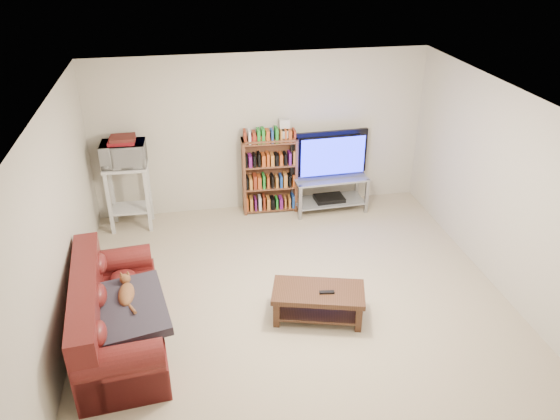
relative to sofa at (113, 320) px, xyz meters
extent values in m
plane|color=beige|center=(2.04, 0.41, -0.30)|extent=(5.00, 5.00, 0.00)
plane|color=white|center=(2.04, 0.41, 2.10)|extent=(5.00, 5.00, 0.00)
plane|color=beige|center=(2.04, 2.91, 0.90)|extent=(5.00, 0.00, 5.00)
plane|color=beige|center=(2.04, -2.09, 0.90)|extent=(5.00, 0.00, 5.00)
plane|color=beige|center=(-0.46, 0.41, 0.90)|extent=(0.00, 5.00, 5.00)
plane|color=beige|center=(4.54, 0.41, 0.90)|extent=(0.00, 5.00, 5.00)
cube|color=maroon|center=(0.08, 0.01, -0.11)|extent=(1.02, 2.03, 0.37)
cube|color=maroon|center=(-0.22, -0.02, 0.13)|extent=(0.44, 1.97, 0.82)
cube|color=maroon|center=(0.15, -0.85, -0.05)|extent=(0.82, 0.31, 0.49)
cube|color=maroon|center=(0.00, 0.86, -0.05)|extent=(0.82, 0.31, 0.49)
cube|color=#312D39|center=(0.19, -0.12, 0.20)|extent=(0.92, 1.10, 0.18)
cube|color=#3E2415|center=(2.23, 0.02, 0.04)|extent=(1.12, 0.77, 0.06)
cube|color=#3E2415|center=(2.23, 0.02, -0.20)|extent=(1.01, 0.69, 0.03)
cube|color=#3E2415|center=(1.74, -0.05, -0.14)|extent=(0.09, 0.09, 0.31)
cube|color=#3E2415|center=(2.61, -0.29, -0.14)|extent=(0.09, 0.09, 0.31)
cube|color=#3E2415|center=(1.85, 0.33, -0.14)|extent=(0.09, 0.09, 0.31)
cube|color=#3E2415|center=(2.72, 0.09, -0.14)|extent=(0.09, 0.09, 0.31)
cube|color=black|center=(2.31, -0.05, 0.08)|extent=(0.17, 0.07, 0.02)
cube|color=#999EA3|center=(3.05, 2.56, 0.24)|extent=(1.14, 0.55, 0.03)
cube|color=#999EA3|center=(3.05, 2.56, -0.15)|extent=(1.08, 0.52, 0.02)
cube|color=gray|center=(2.53, 2.32, -0.02)|extent=(0.05, 0.05, 0.56)
cube|color=gray|center=(3.58, 2.36, -0.02)|extent=(0.05, 0.05, 0.56)
cube|color=gray|center=(2.51, 2.76, -0.02)|extent=(0.05, 0.05, 0.56)
cube|color=gray|center=(3.57, 2.81, -0.02)|extent=(0.05, 0.05, 0.56)
imported|color=black|center=(3.05, 2.56, 0.61)|extent=(1.21, 0.21, 0.69)
cube|color=black|center=(3.05, 2.56, -0.11)|extent=(0.46, 0.33, 0.06)
cube|color=brown|center=(1.74, 2.72, 0.30)|extent=(0.05, 0.26, 1.19)
cube|color=brown|center=(2.53, 2.69, 0.30)|extent=(0.05, 0.26, 1.19)
cube|color=brown|center=(2.13, 2.70, 0.88)|extent=(0.83, 0.28, 0.03)
cube|color=maroon|center=(1.95, 2.71, 0.93)|extent=(0.24, 0.19, 0.06)
cube|color=silver|center=(0.05, 2.58, 0.66)|extent=(0.63, 0.46, 0.04)
cube|color=silver|center=(0.05, 2.58, 0.00)|extent=(0.56, 0.42, 0.03)
cube|color=silver|center=(-0.22, 2.40, 0.17)|extent=(0.05, 0.05, 0.94)
cube|color=silver|center=(0.32, 2.39, 0.17)|extent=(0.05, 0.05, 0.94)
cube|color=silver|center=(-0.21, 2.77, 0.17)|extent=(0.05, 0.05, 0.94)
cube|color=silver|center=(0.33, 2.75, 0.17)|extent=(0.05, 0.05, 0.94)
imported|color=silver|center=(0.05, 2.58, 0.85)|extent=(0.62, 0.43, 0.33)
cube|color=maroon|center=(0.05, 2.58, 1.04)|extent=(0.37, 0.32, 0.05)
camera|label=1|loc=(0.90, -4.77, 3.69)|focal=35.00mm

